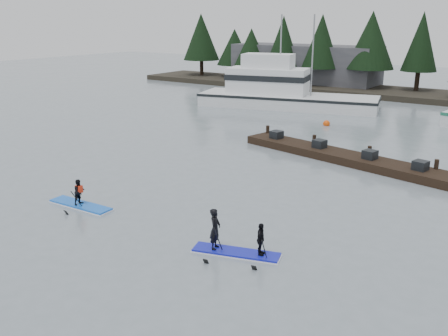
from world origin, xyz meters
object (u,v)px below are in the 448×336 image
Objects in this scene: fishing_boat_large at (282,99)px; paddleboard_solo at (80,199)px; paddleboard_duo at (235,240)px; floating_dock at (347,158)px.

fishing_boat_large is 29.00m from paddleboard_solo.
fishing_boat_large is at bearing 98.21° from paddleboard_duo.
fishing_boat_large is 5.27× the size of paddleboard_solo.
fishing_boat_large is 31.53m from paddleboard_duo.
paddleboard_solo is (4.97, -28.57, -0.34)m from fishing_boat_large.
floating_dock is 4.42× the size of paddleboard_solo.
paddleboard_solo reaches higher than floating_dock.
paddleboard_duo is at bearing -2.44° from paddleboard_solo.
fishing_boat_large is 5.30× the size of paddleboard_duo.
fishing_boat_large is 19.09m from floating_dock.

